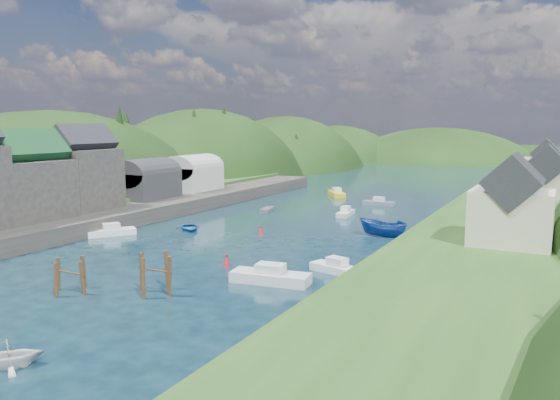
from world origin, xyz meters
The scene contains 14 objects.
ground centered at (0.00, 50.00, 0.00)m, with size 600.00×600.00×0.00m, color black.
hillside_left centered at (-45.00, 75.00, -8.03)m, with size 44.00×245.56×52.00m.
far_hills centered at (1.22, 174.01, -10.80)m, with size 103.00×68.00×44.00m.
hill_trees centered at (-0.48, 64.53, 11.10)m, with size 90.88×152.32×12.20m.
quay_left centered at (-24.00, 20.00, 1.00)m, with size 12.00×110.00×2.00m, color #2D2B28.
terrace_left_grass centered at (-31.00, 20.00, 1.25)m, with size 12.00×110.00×2.50m, color #234719.
boat_sheds centered at (-26.00, 39.00, 5.27)m, with size 7.00×21.00×7.50m.
terrace_right centered at (25.00, 40.00, 1.20)m, with size 16.00×120.00×2.40m, color #234719.
right_bank_cottages centered at (28.00, 48.33, 5.84)m, with size 9.00×59.24×8.41m.
piling_cluster_near centered at (-3.38, -1.66, 1.09)m, with size 3.34×3.10×3.31m.
piling_cluster_far centered at (2.89, 1.23, 1.34)m, with size 3.37×3.13×3.81m.
channel_buoy_near centered at (3.07, 11.19, 0.48)m, with size 0.70×0.70×1.10m.
channel_buoy_far centered at (-1.50, 25.78, 0.48)m, with size 0.70×0.70×1.10m.
moored_boats centered at (-0.61, 16.64, 0.70)m, with size 35.46×81.03×2.35m.
Camera 1 is at (31.10, -31.27, 13.41)m, focal length 35.00 mm.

